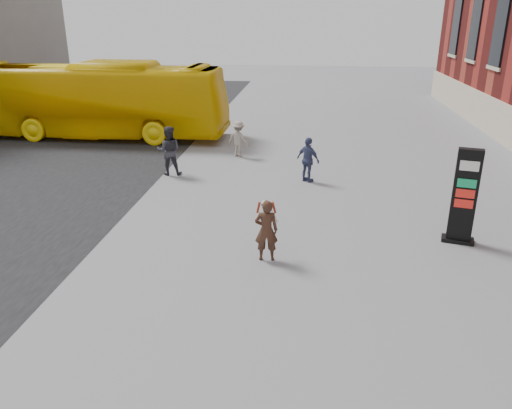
# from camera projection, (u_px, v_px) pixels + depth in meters

# --- Properties ---
(ground) EXTENTS (100.00, 100.00, 0.00)m
(ground) POSITION_uv_depth(u_px,v_px,m) (286.00, 265.00, 12.06)
(ground) COLOR #9E9EA3
(info_pylon) EXTENTS (0.89, 0.59, 2.54)m
(info_pylon) POSITION_uv_depth(u_px,v_px,m) (464.00, 197.00, 12.85)
(info_pylon) COLOR black
(info_pylon) RESTS_ON ground
(woman) EXTENTS (0.63, 0.58, 1.57)m
(woman) POSITION_uv_depth(u_px,v_px,m) (266.00, 230.00, 12.05)
(woman) COLOR #392319
(woman) RESTS_ON ground
(bus) EXTENTS (12.96, 3.23, 3.60)m
(bus) POSITION_uv_depth(u_px,v_px,m) (93.00, 100.00, 24.06)
(bus) COLOR yellow
(bus) RESTS_ON road
(pedestrian_a) EXTENTS (1.00, 0.84, 1.83)m
(pedestrian_a) POSITION_uv_depth(u_px,v_px,m) (169.00, 151.00, 18.55)
(pedestrian_a) COLOR #303138
(pedestrian_a) RESTS_ON ground
(pedestrian_b) EXTENTS (1.12, 0.89, 1.51)m
(pedestrian_b) POSITION_uv_depth(u_px,v_px,m) (238.00, 139.00, 20.98)
(pedestrian_b) COLOR #9E9383
(pedestrian_b) RESTS_ON ground
(pedestrian_c) EXTENTS (1.00, 0.89, 1.62)m
(pedestrian_c) POSITION_uv_depth(u_px,v_px,m) (308.00, 160.00, 17.77)
(pedestrian_c) COLOR #3C446A
(pedestrian_c) RESTS_ON ground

